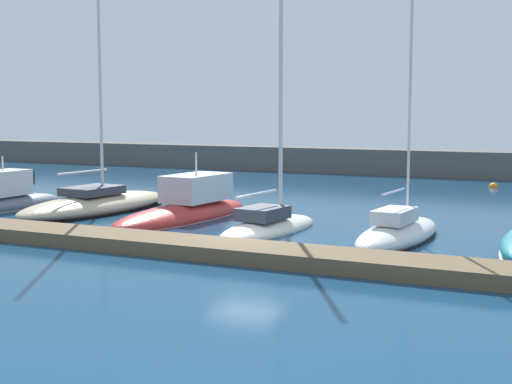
{
  "coord_description": "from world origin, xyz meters",
  "views": [
    {
      "loc": [
        11.67,
        -23.68,
        4.96
      ],
      "look_at": [
        -1.56,
        4.1,
        1.51
      ],
      "focal_mm": 51.28,
      "sensor_mm": 36.0,
      "label": 1
    }
  ],
  "objects_px": {
    "sailboat_ivory_fifth": "(268,224)",
    "mooring_buoy_orange": "(494,187)",
    "sailboat_sand_third": "(96,203)",
    "sailboat_white_sixth": "(398,233)",
    "motorboat_red_fourth": "(186,210)",
    "motorboat_slate_second": "(5,200)"
  },
  "relations": [
    {
      "from": "motorboat_slate_second",
      "to": "mooring_buoy_orange",
      "type": "bearing_deg",
      "value": -41.35
    },
    {
      "from": "sailboat_sand_third",
      "to": "mooring_buoy_orange",
      "type": "relative_size",
      "value": 27.2
    },
    {
      "from": "motorboat_red_fourth",
      "to": "sailboat_ivory_fifth",
      "type": "height_order",
      "value": "sailboat_ivory_fifth"
    },
    {
      "from": "sailboat_ivory_fifth",
      "to": "sailboat_white_sixth",
      "type": "height_order",
      "value": "sailboat_ivory_fifth"
    },
    {
      "from": "sailboat_sand_third",
      "to": "motorboat_slate_second",
      "type": "bearing_deg",
      "value": 110.11
    },
    {
      "from": "sailboat_sand_third",
      "to": "motorboat_red_fourth",
      "type": "xyz_separation_m",
      "value": [
        5.2,
        -0.12,
        0.01
      ]
    },
    {
      "from": "motorboat_red_fourth",
      "to": "mooring_buoy_orange",
      "type": "bearing_deg",
      "value": -23.21
    },
    {
      "from": "motorboat_red_fourth",
      "to": "mooring_buoy_orange",
      "type": "relative_size",
      "value": 15.66
    },
    {
      "from": "sailboat_sand_third",
      "to": "sailboat_ivory_fifth",
      "type": "height_order",
      "value": "sailboat_sand_third"
    },
    {
      "from": "motorboat_slate_second",
      "to": "sailboat_white_sixth",
      "type": "distance_m",
      "value": 20.13
    },
    {
      "from": "motorboat_slate_second",
      "to": "sailboat_sand_third",
      "type": "height_order",
      "value": "sailboat_sand_third"
    },
    {
      "from": "motorboat_red_fourth",
      "to": "mooring_buoy_orange",
      "type": "distance_m",
      "value": 23.02
    },
    {
      "from": "motorboat_slate_second",
      "to": "sailboat_ivory_fifth",
      "type": "xyz_separation_m",
      "value": [
        14.76,
        -0.51,
        -0.15
      ]
    },
    {
      "from": "motorboat_slate_second",
      "to": "mooring_buoy_orange",
      "type": "xyz_separation_m",
      "value": [
        20.73,
        21.42,
        -0.47
      ]
    },
    {
      "from": "motorboat_slate_second",
      "to": "sailboat_ivory_fifth",
      "type": "distance_m",
      "value": 14.77
    },
    {
      "from": "sailboat_ivory_fifth",
      "to": "mooring_buoy_orange",
      "type": "distance_m",
      "value": 22.73
    },
    {
      "from": "sailboat_sand_third",
      "to": "sailboat_ivory_fifth",
      "type": "xyz_separation_m",
      "value": [
        10.1,
        -1.76,
        -0.09
      ]
    },
    {
      "from": "motorboat_slate_second",
      "to": "sailboat_ivory_fifth",
      "type": "relative_size",
      "value": 0.53
    },
    {
      "from": "sailboat_sand_third",
      "to": "sailboat_white_sixth",
      "type": "height_order",
      "value": "sailboat_sand_third"
    },
    {
      "from": "sailboat_sand_third",
      "to": "motorboat_red_fourth",
      "type": "height_order",
      "value": "sailboat_sand_third"
    },
    {
      "from": "motorboat_slate_second",
      "to": "motorboat_red_fourth",
      "type": "height_order",
      "value": "motorboat_red_fourth"
    },
    {
      "from": "mooring_buoy_orange",
      "to": "sailboat_sand_third",
      "type": "bearing_deg",
      "value": -128.53
    }
  ]
}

